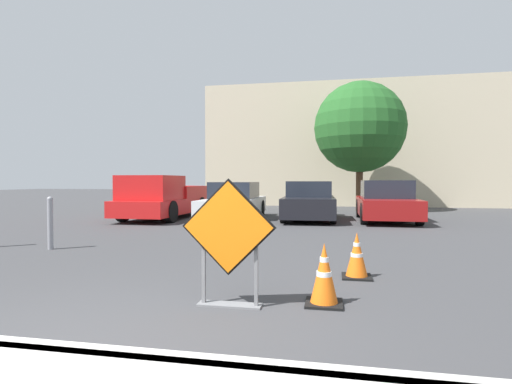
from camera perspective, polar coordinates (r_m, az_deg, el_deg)
ground_plane at (r=12.96m, az=1.64°, el=-4.68°), size 96.00×96.00×0.00m
curb_lip at (r=3.69m, az=-26.32°, el=-20.15°), size 25.51×0.20×0.14m
road_closed_sign at (r=4.52m, az=-3.94°, el=-6.55°), size 1.09×0.20×1.45m
traffic_cone_nearest at (r=4.74m, az=9.71°, el=-11.57°), size 0.42×0.42×0.71m
traffic_cone_second at (r=6.11m, az=14.20°, el=-8.82°), size 0.43×0.43×0.67m
pickup_truck at (r=15.23m, az=-13.42°, el=-1.06°), size 2.02×5.05×1.61m
parked_car_nearest at (r=14.70m, az=-3.13°, el=-1.46°), size 1.87×4.72×1.37m
parked_car_second at (r=14.72m, az=7.58°, el=-1.40°), size 1.96×4.36×1.40m
parked_car_third at (r=14.81m, az=18.11°, el=-1.39°), size 1.93×4.15×1.44m
bollard_nearest at (r=9.32m, az=-27.33°, el=-3.78°), size 0.12×0.12×1.10m
building_facade_backdrop at (r=25.06m, az=14.37°, el=6.28°), size 17.69×5.00×6.96m
street_tree_behind_lot at (r=19.47m, az=14.61°, el=8.91°), size 4.23×4.23×6.03m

